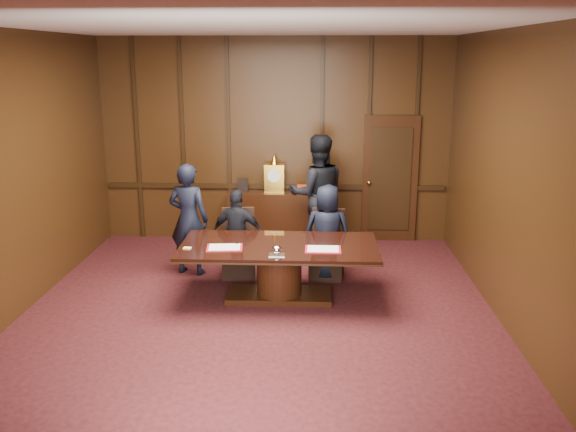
% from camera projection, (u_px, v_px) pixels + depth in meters
% --- Properties ---
extents(room, '(7.00, 7.04, 3.50)m').
position_uv_depth(room, '(262.00, 181.00, 7.28)').
color(room, black).
rests_on(room, ground).
extents(sideboard, '(1.60, 0.45, 1.54)m').
position_uv_depth(sideboard, '(275.00, 215.00, 10.61)').
color(sideboard, black).
rests_on(sideboard, ground).
extents(conference_table, '(2.62, 1.32, 0.76)m').
position_uv_depth(conference_table, '(279.00, 262.00, 8.11)').
color(conference_table, black).
rests_on(conference_table, ground).
extents(folder_left, '(0.49, 0.37, 0.02)m').
position_uv_depth(folder_left, '(225.00, 248.00, 7.89)').
color(folder_left, '#B71024').
rests_on(folder_left, conference_table).
extents(folder_right, '(0.46, 0.33, 0.02)m').
position_uv_depth(folder_right, '(323.00, 249.00, 7.82)').
color(folder_right, '#B71024').
rests_on(folder_right, conference_table).
extents(inkstand, '(0.20, 0.14, 0.12)m').
position_uv_depth(inkstand, '(277.00, 251.00, 7.59)').
color(inkstand, white).
rests_on(inkstand, conference_table).
extents(notepad, '(0.11, 0.08, 0.01)m').
position_uv_depth(notepad, '(187.00, 248.00, 7.87)').
color(notepad, '#FBF17B').
rests_on(notepad, conference_table).
extents(chair_left, '(0.53, 0.53, 0.99)m').
position_uv_depth(chair_left, '(239.00, 256.00, 9.04)').
color(chair_left, black).
rests_on(chair_left, ground).
extents(chair_right, '(0.53, 0.53, 0.99)m').
position_uv_depth(chair_right, '(327.00, 258.00, 8.98)').
color(chair_right, black).
rests_on(chair_right, ground).
extents(signatory_left, '(0.80, 0.40, 1.32)m').
position_uv_depth(signatory_left, '(238.00, 234.00, 8.87)').
color(signatory_left, black).
rests_on(signatory_left, ground).
extents(signatory_right, '(0.73, 0.52, 1.40)m').
position_uv_depth(signatory_right, '(327.00, 232.00, 8.80)').
color(signatory_right, black).
rests_on(signatory_right, ground).
extents(witness_left, '(0.69, 0.53, 1.67)m').
position_uv_depth(witness_left, '(189.00, 219.00, 8.99)').
color(witness_left, black).
rests_on(witness_left, ground).
extents(witness_right, '(1.06, 0.89, 1.96)m').
position_uv_depth(witness_right, '(317.00, 194.00, 9.99)').
color(witness_right, black).
rests_on(witness_right, ground).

